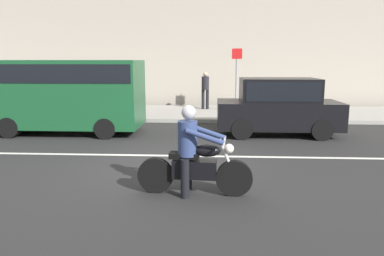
{
  "coord_description": "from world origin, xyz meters",
  "views": [
    {
      "loc": [
        1.1,
        -7.86,
        2.34
      ],
      "look_at": [
        0.71,
        -0.63,
        0.99
      ],
      "focal_mm": 34.01,
      "sensor_mm": 36.0,
      "label": 1
    }
  ],
  "objects_px": {
    "parked_hatchback_black": "(278,106)",
    "pedestrian_bystander": "(205,87)",
    "motorcycle_with_rider_denim_blue": "(193,159)",
    "street_sign_post": "(237,73)",
    "parked_van_forest_green": "(66,91)"
  },
  "relations": [
    {
      "from": "parked_hatchback_black",
      "to": "parked_van_forest_green",
      "type": "bearing_deg",
      "value": -179.62
    },
    {
      "from": "parked_van_forest_green",
      "to": "parked_hatchback_black",
      "type": "bearing_deg",
      "value": 0.38
    },
    {
      "from": "pedestrian_bystander",
      "to": "parked_hatchback_black",
      "type": "bearing_deg",
      "value": -65.13
    },
    {
      "from": "motorcycle_with_rider_denim_blue",
      "to": "pedestrian_bystander",
      "type": "bearing_deg",
      "value": 89.97
    },
    {
      "from": "parked_hatchback_black",
      "to": "pedestrian_bystander",
      "type": "bearing_deg",
      "value": 114.87
    },
    {
      "from": "motorcycle_with_rider_denim_blue",
      "to": "parked_van_forest_green",
      "type": "bearing_deg",
      "value": 129.46
    },
    {
      "from": "parked_hatchback_black",
      "to": "street_sign_post",
      "type": "distance_m",
      "value": 4.72
    },
    {
      "from": "street_sign_post",
      "to": "parked_hatchback_black",
      "type": "bearing_deg",
      "value": -77.25
    },
    {
      "from": "parked_hatchback_black",
      "to": "street_sign_post",
      "type": "bearing_deg",
      "value": 102.75
    },
    {
      "from": "motorcycle_with_rider_denim_blue",
      "to": "street_sign_post",
      "type": "distance_m",
      "value": 10.08
    },
    {
      "from": "parked_van_forest_green",
      "to": "parked_hatchback_black",
      "type": "relative_size",
      "value": 1.27
    },
    {
      "from": "parked_van_forest_green",
      "to": "street_sign_post",
      "type": "height_order",
      "value": "street_sign_post"
    },
    {
      "from": "street_sign_post",
      "to": "pedestrian_bystander",
      "type": "distance_m",
      "value": 1.65
    },
    {
      "from": "motorcycle_with_rider_denim_blue",
      "to": "parked_van_forest_green",
      "type": "height_order",
      "value": "parked_van_forest_green"
    },
    {
      "from": "motorcycle_with_rider_denim_blue",
      "to": "street_sign_post",
      "type": "xyz_separation_m",
      "value": [
        1.38,
        9.92,
        1.14
      ]
    }
  ]
}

